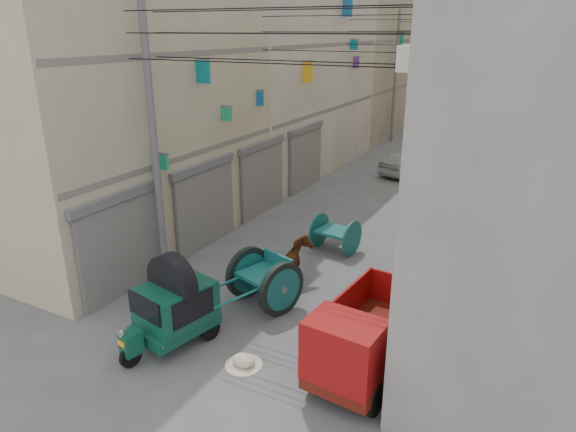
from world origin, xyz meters
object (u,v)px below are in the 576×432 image
Objects in this scene: second_cart at (335,233)px; auto_rickshaw at (174,304)px; distant_car_grey at (465,138)px; distant_car_white at (407,162)px; tonga_cart at (264,279)px; mini_truck at (361,346)px; feed_sack at (244,360)px; horse at (294,267)px; distant_car_green at (453,118)px.

auto_rickshaw is at bearing -92.05° from second_cart.
distant_car_grey is (0.84, 18.36, -0.07)m from second_cart.
distant_car_white is at bearing -103.23° from distant_car_grey.
tonga_cart reaches higher than distant_car_white.
tonga_cart is 0.94× the size of distant_car_white.
auto_rickshaw is at bearing -166.97° from mini_truck.
tonga_cart reaches higher than feed_sack.
auto_rickshaw is 2.63m from tonga_cart.
feed_sack is at bearing 87.46° from horse.
mini_truck is at bearing -54.45° from second_cart.
tonga_cart is 3.82m from mini_truck.
mini_truck reaches higher than distant_car_green.
distant_car_grey is (0.77, 21.45, -0.16)m from horse.
distant_car_grey is at bearing 100.76° from distant_car_green.
distant_car_green is at bearing -99.57° from horse.
distant_car_white is at bearing 101.41° from second_cart.
distant_car_grey is (-2.25, 24.35, -0.32)m from mini_truck.
mini_truck reaches higher than tonga_cart.
second_cart reaches higher than distant_car_grey.
auto_rickshaw is at bearing 179.09° from feed_sack.
second_cart is at bearing -95.49° from distant_car_grey.
mini_truck is 6.74m from second_cart.
distant_car_green is at bearing 101.16° from second_cart.
feed_sack is at bearing 11.10° from auto_rickshaw.
distant_car_grey is at bearing -85.25° from distant_car_white.
second_cart is 10.58m from distant_car_white.
auto_rickshaw is at bearing -92.68° from tonga_cart.
distant_car_white is (-0.65, 13.65, -0.10)m from horse.
distant_car_grey is 0.91× the size of distant_car_green.
distant_car_white is at bearing -99.58° from horse.
mini_truck reaches higher than feed_sack.
distant_car_white is (0.61, 17.16, -0.38)m from auto_rickshaw.
feed_sack is (-2.41, -0.64, -0.75)m from mini_truck.
auto_rickshaw is 25.04m from distant_car_grey.
distant_car_grey is at bearing 100.21° from mini_truck.
distant_car_white is 0.98× the size of distant_car_green.
distant_car_grey is (0.16, 24.99, 0.42)m from feed_sack.
feed_sack is (1.87, -0.03, -0.87)m from auto_rickshaw.
distant_car_green is (-0.13, 32.51, -0.46)m from auto_rickshaw.
distant_car_grey is at bearing -104.38° from horse.
second_cart is 0.40× the size of distant_car_green.
mini_truck is at bearing 92.67° from distant_car_green.
distant_car_grey reaches higher than feed_sack.
auto_rickshaw is 17.18m from distant_car_white.
tonga_cart is at bearing -95.67° from distant_car_grey.
feed_sack is 24.99m from distant_car_grey.
tonga_cart is (0.94, 2.45, -0.25)m from auto_rickshaw.
auto_rickshaw is 0.68× the size of distant_car_green.
distant_car_grey reaches higher than distant_car_green.
feed_sack is at bearing 88.31° from distant_car_green.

